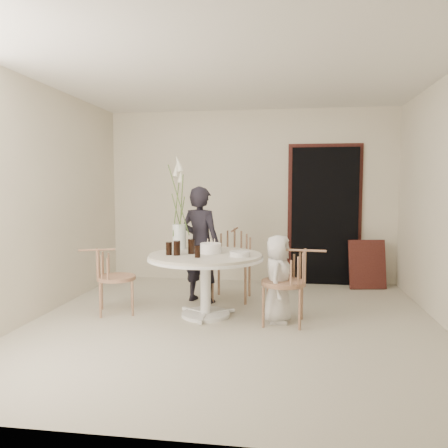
# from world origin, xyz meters

# --- Properties ---
(ground) EXTENTS (4.50, 4.50, 0.00)m
(ground) POSITION_xyz_m (0.00, 0.00, 0.00)
(ground) COLOR #BAB69F
(ground) RESTS_ON ground
(room_shell) EXTENTS (4.50, 4.50, 4.50)m
(room_shell) POSITION_xyz_m (0.00, 0.00, 1.62)
(room_shell) COLOR white
(room_shell) RESTS_ON ground
(doorway) EXTENTS (1.00, 0.10, 2.10)m
(doorway) POSITION_xyz_m (1.15, 2.19, 1.05)
(doorway) COLOR black
(doorway) RESTS_ON ground
(door_trim) EXTENTS (1.12, 0.03, 2.22)m
(door_trim) POSITION_xyz_m (1.15, 2.23, 1.11)
(door_trim) COLOR #58231E
(door_trim) RESTS_ON ground
(table) EXTENTS (1.33, 1.33, 0.73)m
(table) POSITION_xyz_m (-0.35, 0.25, 0.62)
(table) COLOR white
(table) RESTS_ON ground
(picture_frame) EXTENTS (0.56, 0.26, 0.72)m
(picture_frame) POSITION_xyz_m (1.76, 1.95, 0.36)
(picture_frame) COLOR #58231E
(picture_frame) RESTS_ON ground
(chair_far) EXTENTS (0.54, 0.58, 0.94)m
(chair_far) POSITION_xyz_m (-0.14, 1.17, 0.61)
(chair_far) COLOR tan
(chair_far) RESTS_ON ground
(chair_right) EXTENTS (0.53, 0.50, 0.84)m
(chair_right) POSITION_xyz_m (0.66, 0.09, 0.54)
(chair_right) COLOR tan
(chair_right) RESTS_ON ground
(chair_left) EXTENTS (0.56, 0.54, 0.78)m
(chair_left) POSITION_xyz_m (-1.53, 0.20, 0.51)
(chair_left) COLOR tan
(chair_left) RESTS_ON ground
(girl) EXTENTS (0.64, 0.53, 1.51)m
(girl) POSITION_xyz_m (-0.53, 0.89, 0.75)
(girl) COLOR black
(girl) RESTS_ON ground
(boy) EXTENTS (0.38, 0.52, 0.97)m
(boy) POSITION_xyz_m (0.48, 0.15, 0.49)
(boy) COLOR silver
(boy) RESTS_ON ground
(birthday_cake) EXTENTS (0.25, 0.25, 0.17)m
(birthday_cake) POSITION_xyz_m (-0.30, 0.31, 0.79)
(birthday_cake) COLOR white
(birthday_cake) RESTS_ON table
(cola_tumbler_a) EXTENTS (0.09, 0.09, 0.17)m
(cola_tumbler_a) POSITION_xyz_m (-0.65, 0.11, 0.81)
(cola_tumbler_a) COLOR black
(cola_tumbler_a) RESTS_ON table
(cola_tumbler_b) EXTENTS (0.07, 0.07, 0.13)m
(cola_tumbler_b) POSITION_xyz_m (-0.39, -0.01, 0.80)
(cola_tumbler_b) COLOR black
(cola_tumbler_b) RESTS_ON table
(cola_tumbler_c) EXTENTS (0.08, 0.08, 0.15)m
(cola_tumbler_c) POSITION_xyz_m (-0.75, 0.13, 0.80)
(cola_tumbler_c) COLOR black
(cola_tumbler_c) RESTS_ON table
(cola_tumbler_d) EXTENTS (0.11, 0.11, 0.17)m
(cola_tumbler_d) POSITION_xyz_m (-0.51, 0.24, 0.82)
(cola_tumbler_d) COLOR black
(cola_tumbler_d) RESTS_ON table
(plate_stack) EXTENTS (0.27, 0.27, 0.06)m
(plate_stack) POSITION_xyz_m (0.06, 0.13, 0.76)
(plate_stack) COLOR white
(plate_stack) RESTS_ON table
(flower_vase) EXTENTS (0.17, 0.17, 1.16)m
(flower_vase) POSITION_xyz_m (-0.75, 0.63, 1.14)
(flower_vase) COLOR white
(flower_vase) RESTS_ON table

